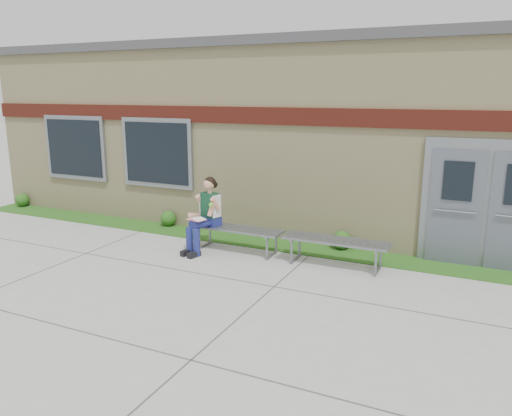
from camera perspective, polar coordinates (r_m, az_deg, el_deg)
The scene contains 9 objects.
ground at distance 8.20m, azimuth -5.85°, elevation -9.03°, with size 80.00×80.00×0.00m, color #9E9E99.
grass_strip at distance 10.37m, azimuth 1.55°, elevation -4.08°, with size 16.00×0.80×0.02m, color #215316.
school_building at distance 13.12m, azimuth 7.61°, elevation 8.78°, with size 16.20×6.22×4.20m.
bench_left at distance 9.81m, azimuth -2.19°, elevation -2.88°, with size 1.87×0.54×0.48m.
bench_right at distance 9.10m, azimuth 9.10°, elevation -4.27°, with size 1.92×0.54×0.50m.
girl at distance 9.80m, azimuth -5.84°, elevation -0.61°, with size 0.56×0.94×1.47m.
shrub_west at distance 15.04m, azimuth -25.15°, elevation 0.86°, with size 0.35×0.35×0.35m, color #215316.
shrub_mid at distance 11.81m, azimuth -9.99°, elevation -1.17°, with size 0.36×0.36×0.36m, color #215316.
shrub_east at distance 10.08m, azimuth 9.77°, elevation -3.64°, with size 0.37×0.37×0.37m, color #215316.
Camera 1 is at (3.95, -6.48, 3.10)m, focal length 35.00 mm.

